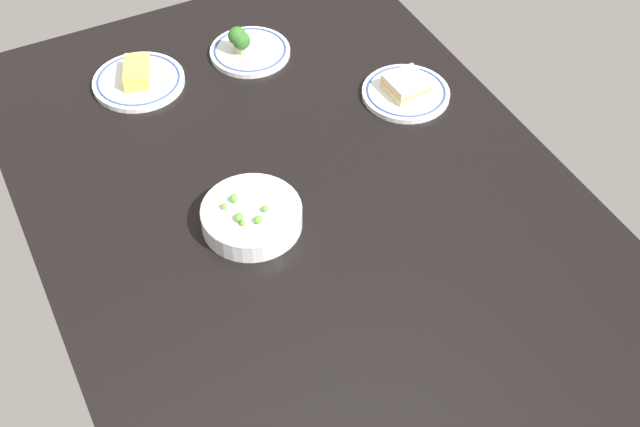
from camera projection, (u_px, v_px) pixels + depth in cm
name	position (u px, v px, depth cm)	size (l,w,h in cm)	color
dining_table	(320.00, 229.00, 153.82)	(150.09, 94.98, 4.00)	black
bowl_peas	(251.00, 216.00, 150.15)	(17.80, 17.80, 5.33)	silver
plate_broccoli	(248.00, 49.00, 183.98)	(17.21, 17.21, 7.31)	silver
plate_cheese	(138.00, 79.00, 177.51)	(18.95, 18.95, 4.73)	silver
plate_sandwich	(406.00, 91.00, 174.96)	(17.93, 17.93, 4.32)	silver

